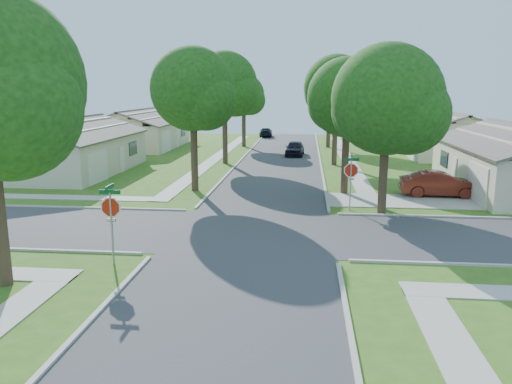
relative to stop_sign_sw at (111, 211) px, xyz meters
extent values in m
plane|color=#345D19|center=(4.70, 4.70, -2.03)|extent=(100.00, 100.00, 0.00)
cube|color=#333335|center=(4.70, 4.70, -2.03)|extent=(7.00, 100.00, 0.02)
cube|color=#9E9B91|center=(10.80, 30.70, -2.01)|extent=(1.20, 40.00, 0.04)
cube|color=#9E9B91|center=(-1.40, 30.70, -2.01)|extent=(1.20, 40.00, 0.04)
cube|color=#9E9B91|center=(12.60, 11.80, -2.01)|extent=(8.80, 3.60, 0.05)
cube|color=gray|center=(0.00, 0.00, -0.68)|extent=(0.06, 0.06, 2.70)
cylinder|color=white|center=(0.00, 0.00, 0.12)|extent=(1.05, 0.02, 1.05)
cylinder|color=red|center=(0.00, 0.00, 0.12)|extent=(0.90, 0.03, 0.90)
cube|color=red|center=(0.00, 0.00, -0.35)|extent=(0.34, 0.03, 0.12)
cube|color=white|center=(0.00, 0.00, -0.35)|extent=(0.30, 0.03, 0.08)
cube|color=#0C5426|center=(0.00, 0.00, 0.69)|extent=(0.80, 0.02, 0.16)
cube|color=#0C5426|center=(0.00, 0.00, 0.87)|extent=(0.02, 0.80, 0.16)
cube|color=gray|center=(9.40, 9.40, -0.68)|extent=(0.06, 0.06, 2.70)
cylinder|color=white|center=(9.40, 9.40, 0.12)|extent=(1.05, 0.02, 1.05)
cylinder|color=red|center=(9.40, 9.40, 0.12)|extent=(0.90, 0.03, 0.90)
cube|color=red|center=(9.40, 9.40, -0.35)|extent=(0.34, 0.03, 0.12)
cube|color=white|center=(9.40, 9.40, -0.35)|extent=(0.30, 0.03, 0.08)
cube|color=#0C5426|center=(9.40, 9.40, 0.69)|extent=(0.80, 0.02, 0.16)
cube|color=#0C5426|center=(9.40, 9.40, 0.87)|extent=(0.02, 0.80, 0.16)
cylinder|color=#38281C|center=(9.40, 13.70, -0.05)|extent=(0.44, 0.44, 3.95)
sphere|color=#123F0F|center=(9.40, 13.70, 3.85)|extent=(4.80, 4.80, 4.80)
sphere|color=#123F0F|center=(10.24, 13.22, 3.25)|extent=(3.46, 3.46, 3.46)
sphere|color=#123F0F|center=(8.68, 14.30, 3.37)|extent=(3.26, 3.26, 3.26)
cylinder|color=#38281C|center=(9.40, 25.70, 0.12)|extent=(0.44, 0.44, 4.30)
sphere|color=#123F0F|center=(9.40, 25.70, 4.48)|extent=(5.40, 5.40, 5.40)
sphere|color=#123F0F|center=(10.35, 25.16, 3.81)|extent=(3.89, 3.89, 3.89)
sphere|color=#123F0F|center=(8.59, 26.38, 3.94)|extent=(3.67, 3.67, 3.67)
cylinder|color=#38281C|center=(9.40, 38.70, 0.07)|extent=(0.44, 0.44, 4.20)
sphere|color=#123F0F|center=(9.40, 38.70, 4.19)|extent=(5.00, 5.00, 5.00)
sphere|color=#123F0F|center=(10.28, 38.20, 3.57)|extent=(3.60, 3.60, 3.60)
sphere|color=#123F0F|center=(8.65, 39.33, 3.69)|extent=(3.40, 3.40, 3.40)
cylinder|color=#38281C|center=(0.00, 13.70, 0.09)|extent=(0.44, 0.44, 4.25)
sphere|color=#123F0F|center=(0.00, 13.70, 4.34)|extent=(5.20, 5.20, 5.20)
sphere|color=#123F0F|center=(0.91, 13.18, 3.69)|extent=(3.74, 3.74, 3.74)
sphere|color=#123F0F|center=(-0.78, 14.35, 3.82)|extent=(3.54, 3.54, 3.54)
cylinder|color=#38281C|center=(0.00, 25.70, 0.19)|extent=(0.44, 0.44, 4.44)
sphere|color=#123F0F|center=(0.00, 25.70, 4.73)|extent=(5.60, 5.60, 5.60)
sphere|color=#123F0F|center=(0.98, 25.14, 4.03)|extent=(4.03, 4.03, 4.03)
sphere|color=#123F0F|center=(-0.84, 26.40, 4.17)|extent=(3.81, 3.81, 3.81)
cylinder|color=#38281C|center=(0.00, 38.70, -0.08)|extent=(0.44, 0.44, 3.90)
sphere|color=#123F0F|center=(0.00, 38.70, 3.70)|extent=(4.60, 4.60, 4.60)
sphere|color=#123F0F|center=(0.80, 38.24, 3.13)|extent=(3.31, 3.31, 3.31)
sphere|color=#123F0F|center=(-0.69, 39.28, 3.24)|extent=(3.13, 3.13, 3.13)
cylinder|color=#38281C|center=(-2.80, -2.30, -0.01)|extent=(0.44, 0.44, 4.04)
sphere|color=#123F0F|center=(-1.75, -2.90, 3.77)|extent=(4.32, 4.32, 4.32)
cylinder|color=#38281C|center=(11.00, 8.90, -0.26)|extent=(0.44, 0.44, 3.54)
sphere|color=#123F0F|center=(11.00, 8.90, 3.83)|extent=(5.60, 5.60, 5.60)
sphere|color=#123F0F|center=(11.98, 8.34, 3.13)|extent=(4.03, 4.03, 4.03)
sphere|color=#123F0F|center=(10.16, 9.60, 3.27)|extent=(3.81, 3.81, 3.81)
cube|color=#4D4842|center=(18.70, 15.70, 1.42)|extent=(4.42, 13.60, 1.56)
cube|color=silver|center=(16.67, 11.80, -0.93)|extent=(0.06, 3.20, 2.20)
cube|color=silver|center=(16.67, 16.35, -1.03)|extent=(0.06, 0.90, 2.00)
cube|color=#1E2633|center=(16.67, 18.95, -0.48)|extent=(0.06, 1.80, 1.10)
cube|color=beige|center=(20.70, 33.70, -0.63)|extent=(8.00, 13.00, 2.80)
cube|color=#4D4842|center=(22.70, 33.70, 1.42)|extent=(4.42, 13.60, 1.56)
cube|color=#4D4842|center=(18.70, 33.70, 1.42)|extent=(4.42, 13.60, 1.56)
cube|color=silver|center=(16.67, 29.80, -0.93)|extent=(0.06, 3.20, 2.20)
cube|color=silver|center=(16.67, 34.35, -1.03)|extent=(0.06, 0.90, 2.00)
cube|color=#1E2633|center=(16.67, 36.95, -0.48)|extent=(0.06, 1.80, 1.10)
cube|color=beige|center=(-11.30, 19.70, -0.63)|extent=(8.00, 13.00, 2.80)
cube|color=#4D4842|center=(-9.30, 19.70, 1.42)|extent=(4.42, 13.60, 1.56)
cube|color=#4D4842|center=(-13.30, 19.70, 1.42)|extent=(4.42, 13.60, 1.56)
cube|color=silver|center=(-7.27, 15.80, -0.93)|extent=(0.06, 3.20, 2.20)
cube|color=silver|center=(-7.27, 20.35, -1.03)|extent=(0.06, 0.90, 2.00)
cube|color=#1E2633|center=(-7.27, 22.95, -0.48)|extent=(0.06, 1.80, 1.10)
cube|color=beige|center=(-11.30, 36.70, -0.63)|extent=(8.00, 13.00, 2.80)
cube|color=#4D4842|center=(-9.30, 36.70, 1.42)|extent=(4.42, 13.60, 1.56)
cube|color=#4D4842|center=(-13.30, 36.70, 1.42)|extent=(4.42, 13.60, 1.56)
cube|color=silver|center=(-7.27, 32.80, -0.93)|extent=(0.06, 3.20, 2.20)
cube|color=silver|center=(-7.27, 37.35, -1.03)|extent=(0.06, 0.90, 2.00)
cube|color=#1E2633|center=(-7.27, 39.95, -0.48)|extent=(0.06, 1.80, 1.10)
imported|color=maroon|center=(15.05, 13.40, -1.27)|extent=(4.70, 1.79, 1.53)
imported|color=black|center=(5.90, 31.43, -1.31)|extent=(1.90, 4.28, 1.43)
imported|color=black|center=(1.50, 50.56, -1.43)|extent=(1.93, 4.23, 1.20)
camera|label=1|loc=(7.03, -16.96, 4.33)|focal=35.00mm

